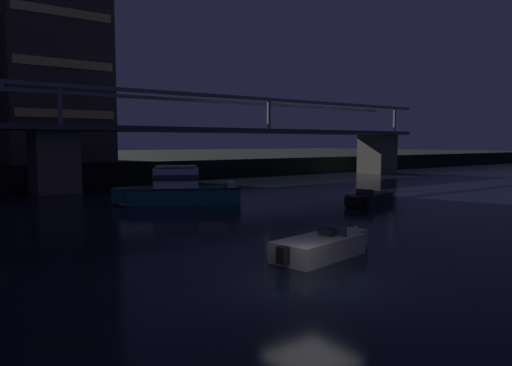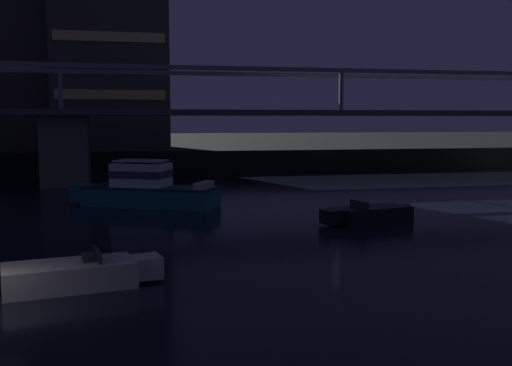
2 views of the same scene
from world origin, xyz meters
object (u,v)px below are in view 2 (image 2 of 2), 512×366
(cabin_cruiser_near_left, at_px, (146,189))
(speedboat_mid_left, at_px, (77,274))
(speedboat_near_right, at_px, (369,214))
(river_bridge, at_px, (65,128))
(tower_central, at_px, (110,17))

(cabin_cruiser_near_left, relative_size, speedboat_mid_left, 1.73)
(speedboat_near_right, relative_size, speedboat_mid_left, 1.00)
(river_bridge, bearing_deg, speedboat_mid_left, -85.10)
(tower_central, distance_m, cabin_cruiser_near_left, 32.29)
(cabin_cruiser_near_left, bearing_deg, river_bridge, 112.59)
(river_bridge, relative_size, speedboat_near_right, 18.05)
(river_bridge, distance_m, tower_central, 19.21)
(speedboat_near_right, xyz_separation_m, speedboat_mid_left, (-13.65, -9.30, 0.00))
(tower_central, height_order, speedboat_mid_left, tower_central)
(river_bridge, xyz_separation_m, speedboat_near_right, (16.34, -22.07, -4.10))
(cabin_cruiser_near_left, height_order, speedboat_near_right, cabin_cruiser_near_left)
(cabin_cruiser_near_left, xyz_separation_m, speedboat_near_right, (10.72, -8.57, -0.64))
(tower_central, distance_m, speedboat_mid_left, 49.01)
(river_bridge, distance_m, speedboat_near_right, 27.76)
(river_bridge, height_order, speedboat_mid_left, river_bridge)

